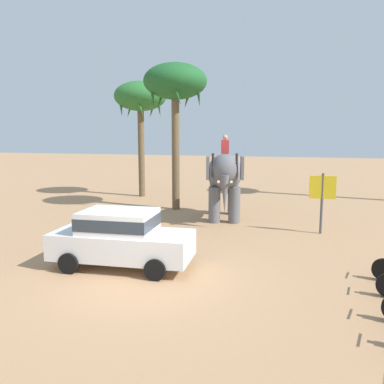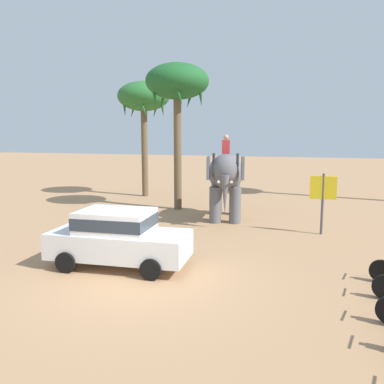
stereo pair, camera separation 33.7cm
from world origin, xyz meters
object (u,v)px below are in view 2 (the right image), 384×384
(car_sedan_foreground, at_px, (118,236))
(elephant_with_mahout, at_px, (226,177))
(palm_tree_left_of_road, at_px, (144,99))
(signboard_yellow, at_px, (323,192))
(palm_tree_behind_elephant, at_px, (177,85))

(car_sedan_foreground, height_order, elephant_with_mahout, elephant_with_mahout)
(elephant_with_mahout, height_order, palm_tree_left_of_road, palm_tree_left_of_road)
(car_sedan_foreground, height_order, signboard_yellow, signboard_yellow)
(elephant_with_mahout, relative_size, palm_tree_behind_elephant, 0.54)
(car_sedan_foreground, height_order, palm_tree_left_of_road, palm_tree_left_of_road)
(car_sedan_foreground, bearing_deg, signboard_yellow, 44.59)
(signboard_yellow, bearing_deg, palm_tree_left_of_road, 147.40)
(palm_tree_behind_elephant, bearing_deg, elephant_with_mahout, -30.72)
(elephant_with_mahout, height_order, signboard_yellow, elephant_with_mahout)
(car_sedan_foreground, height_order, palm_tree_behind_elephant, palm_tree_behind_elephant)
(palm_tree_behind_elephant, bearing_deg, palm_tree_left_of_road, 134.39)
(elephant_with_mahout, distance_m, signboard_yellow, 4.47)
(car_sedan_foreground, distance_m, palm_tree_behind_elephant, 10.57)
(palm_tree_behind_elephant, relative_size, palm_tree_left_of_road, 1.05)
(car_sedan_foreground, xyz_separation_m, signboard_yellow, (5.83, 5.75, 0.76))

